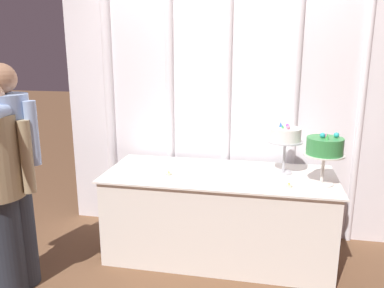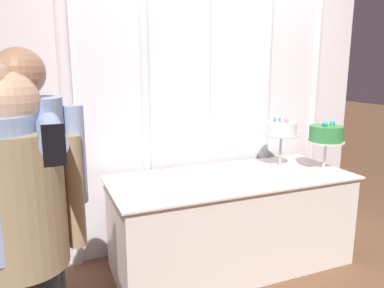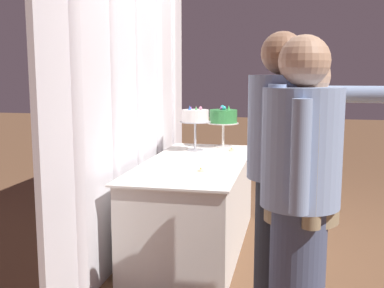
% 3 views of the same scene
% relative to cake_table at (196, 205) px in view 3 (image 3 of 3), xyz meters
% --- Properties ---
extents(ground_plane, '(24.00, 24.00, 0.00)m').
position_rel_cake_table_xyz_m(ground_plane, '(0.00, -0.10, -0.37)').
color(ground_plane, brown).
extents(draped_curtain, '(3.18, 0.17, 2.88)m').
position_rel_cake_table_xyz_m(draped_curtain, '(-0.03, 0.51, 1.17)').
color(draped_curtain, white).
rests_on(draped_curtain, ground_plane).
extents(cake_table, '(1.91, 0.81, 0.74)m').
position_rel_cake_table_xyz_m(cake_table, '(0.00, 0.00, 0.00)').
color(cake_table, white).
rests_on(cake_table, ground_plane).
extents(cake_display_nearleft, '(0.29, 0.29, 0.43)m').
position_rel_cake_table_xyz_m(cake_display_nearleft, '(0.52, 0.12, 0.69)').
color(cake_display_nearleft, '#B2B2B7').
rests_on(cake_display_nearleft, cake_table).
extents(cake_display_nearright, '(0.30, 0.30, 0.41)m').
position_rel_cake_table_xyz_m(cake_display_nearright, '(0.81, -0.11, 0.66)').
color(cake_display_nearright, silver).
rests_on(cake_display_nearright, cake_table).
extents(tealight_far_left, '(0.05, 0.05, 0.03)m').
position_rel_cake_table_xyz_m(tealight_far_left, '(-0.41, -0.12, 0.38)').
color(tealight_far_left, beige).
rests_on(tealight_far_left, cake_table).
extents(tealight_near_left, '(0.05, 0.05, 0.04)m').
position_rel_cake_table_xyz_m(tealight_near_left, '(0.56, -0.22, 0.38)').
color(tealight_near_left, beige).
rests_on(tealight_near_left, cake_table).
extents(guest_man_dark_suit, '(0.49, 0.34, 1.67)m').
position_rel_cake_table_xyz_m(guest_man_dark_suit, '(-1.41, -0.72, 0.55)').
color(guest_man_dark_suit, '#282D38').
rests_on(guest_man_dark_suit, ground_plane).
extents(guest_girl_blue_dress, '(0.54, 0.70, 1.64)m').
position_rel_cake_table_xyz_m(guest_girl_blue_dress, '(-1.54, -0.82, 0.52)').
color(guest_girl_blue_dress, '#4C5675').
rests_on(guest_girl_blue_dress, ground_plane).
extents(guest_man_pink_jacket, '(0.53, 0.43, 1.57)m').
position_rel_cake_table_xyz_m(guest_man_pink_jacket, '(-1.46, -0.83, 0.47)').
color(guest_man_pink_jacket, '#282D38').
rests_on(guest_man_pink_jacket, ground_plane).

